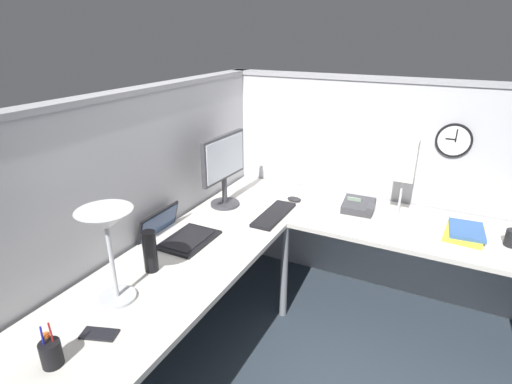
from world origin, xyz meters
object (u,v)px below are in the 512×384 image
at_px(keyboard, 274,215).
at_px(desk_lamp_paper, 405,162).
at_px(monitor, 224,165).
at_px(cell_phone, 99,334).
at_px(laptop, 176,234).
at_px(office_phone, 359,206).
at_px(computer_mouse, 294,199).
at_px(thermos_flask, 150,251).
at_px(wall_clock, 454,140).
at_px(desk_lamp_dome, 107,228).
at_px(pen_cup, 51,353).
at_px(book_stack, 465,232).

bearing_deg(keyboard, desk_lamp_paper, -64.69).
bearing_deg(monitor, cell_phone, -171.19).
xyz_separation_m(laptop, office_phone, (0.85, -0.88, 0.01)).
relative_size(keyboard, desk_lamp_paper, 0.81).
relative_size(computer_mouse, office_phone, 0.48).
relative_size(office_phone, desk_lamp_paper, 0.40).
height_order(laptop, thermos_flask, thermos_flask).
relative_size(laptop, wall_clock, 1.73).
xyz_separation_m(monitor, laptop, (-0.54, 0.02, -0.27)).
bearing_deg(cell_phone, desk_lamp_dome, 7.88).
xyz_separation_m(computer_mouse, thermos_flask, (-1.15, 0.32, 0.09)).
distance_m(keyboard, thermos_flask, 0.92).
relative_size(pen_cup, desk_lamp_paper, 0.34).
relative_size(keyboard, thermos_flask, 1.95).
relative_size(keyboard, office_phone, 2.00).
xyz_separation_m(laptop, thermos_flask, (-0.34, -0.10, 0.09)).
relative_size(computer_mouse, desk_lamp_dome, 0.23).
bearing_deg(keyboard, cell_phone, 172.93).
bearing_deg(keyboard, monitor, 88.78).
distance_m(desk_lamp_dome, book_stack, 2.00).
bearing_deg(wall_clock, laptop, 129.82).
height_order(laptop, office_phone, laptop).
height_order(monitor, thermos_flask, monitor).
bearing_deg(book_stack, keyboard, 103.34).
bearing_deg(keyboard, office_phone, -55.94).
height_order(monitor, desk_lamp_paper, desk_lamp_paper).
bearing_deg(computer_mouse, office_phone, -85.51).
xyz_separation_m(keyboard, wall_clock, (0.62, -0.98, 0.47)).
bearing_deg(laptop, desk_lamp_dome, -168.64).
relative_size(desk_lamp_dome, pen_cup, 2.47).
relative_size(cell_phone, office_phone, 0.67).
xyz_separation_m(office_phone, desk_lamp_paper, (0.02, -0.25, 0.35)).
bearing_deg(book_stack, wall_clock, 23.56).
xyz_separation_m(monitor, wall_clock, (0.61, -1.35, 0.19)).
relative_size(monitor, wall_clock, 2.27).
relative_size(monitor, laptop, 1.31).
distance_m(laptop, office_phone, 1.23).
bearing_deg(monitor, keyboard, -91.47).
relative_size(monitor, cell_phone, 3.47).
bearing_deg(desk_lamp_dome, pen_cup, -169.26).
xyz_separation_m(desk_lamp_dome, book_stack, (1.39, -1.41, -0.34)).
bearing_deg(pen_cup, wall_clock, -28.94).
distance_m(desk_lamp_dome, wall_clock, 2.15).
distance_m(monitor, laptop, 0.60).
bearing_deg(pen_cup, thermos_flask, 7.89).
distance_m(cell_phone, office_phone, 1.78).
distance_m(cell_phone, desk_lamp_paper, 1.94).
xyz_separation_m(computer_mouse, desk_lamp_paper, (0.05, -0.70, 0.37)).
distance_m(thermos_flask, wall_clock, 1.99).
bearing_deg(wall_clock, keyboard, 122.33).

